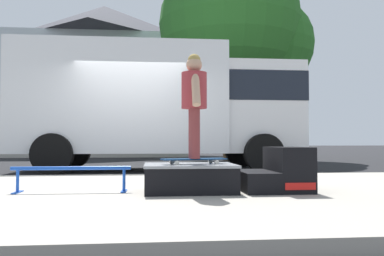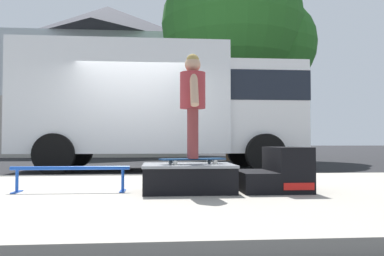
# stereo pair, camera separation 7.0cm
# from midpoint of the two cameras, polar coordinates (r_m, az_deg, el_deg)

# --- Properties ---
(ground_plane) EXTENTS (140.00, 140.00, 0.00)m
(ground_plane) POSITION_cam_midpoint_polar(r_m,az_deg,el_deg) (7.93, -8.70, -7.13)
(ground_plane) COLOR black
(sidewalk_slab) EXTENTS (50.00, 5.00, 0.12)m
(sidewalk_slab) POSITION_cam_midpoint_polar(r_m,az_deg,el_deg) (4.95, -11.01, -9.52)
(sidewalk_slab) COLOR #A8A093
(sidewalk_slab) RESTS_ON ground
(skate_box) EXTENTS (1.07, 0.83, 0.33)m
(skate_box) POSITION_cam_midpoint_polar(r_m,az_deg,el_deg) (4.78, -0.13, -6.97)
(skate_box) COLOR black
(skate_box) RESTS_ON sidewalk_slab
(kicker_ramp) EXTENTS (0.80, 0.83, 0.53)m
(kicker_ramp) POSITION_cam_midpoint_polar(r_m,az_deg,el_deg) (4.99, 12.45, -6.23)
(kicker_ramp) COLOR black
(kicker_ramp) RESTS_ON sidewalk_slab
(grind_rail) EXTENTS (1.38, 0.28, 0.30)m
(grind_rail) POSITION_cam_midpoint_polar(r_m,az_deg,el_deg) (4.95, -16.58, -6.16)
(grind_rail) COLOR blue
(grind_rail) RESTS_ON sidewalk_slab
(skateboard) EXTENTS (0.80, 0.40, 0.07)m
(skateboard) POSITION_cam_midpoint_polar(r_m,az_deg,el_deg) (4.73, 0.53, -4.51)
(skateboard) COLOR navy
(skateboard) RESTS_ON skate_box
(skater_kid) EXTENTS (0.30, 0.64, 1.25)m
(skater_kid) POSITION_cam_midpoint_polar(r_m,az_deg,el_deg) (4.76, 0.52, 4.49)
(skater_kid) COLOR brown
(skater_kid) RESTS_ON skateboard
(box_truck) EXTENTS (6.91, 2.63, 3.05)m
(box_truck) POSITION_cam_midpoint_polar(r_m,az_deg,el_deg) (10.13, -4.03, 3.60)
(box_truck) COLOR white
(box_truck) RESTS_ON ground
(street_tree_main) EXTENTS (6.11, 5.56, 8.08)m
(street_tree_main) POSITION_cam_midpoint_polar(r_m,az_deg,el_deg) (16.29, 7.09, 13.76)
(street_tree_main) COLOR brown
(street_tree_main) RESTS_ON ground
(house_behind) EXTENTS (9.54, 8.23, 8.40)m
(house_behind) POSITION_cam_midpoint_polar(r_m,az_deg,el_deg) (23.02, -11.99, 6.85)
(house_behind) COLOR silver
(house_behind) RESTS_ON ground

